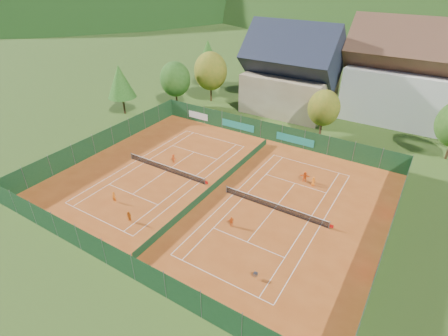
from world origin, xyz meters
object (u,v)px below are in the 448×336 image
Objects in this scene: chalet at (291,75)px; player_left_far at (173,159)px; player_left_mid at (129,217)px; player_right_near at (231,221)px; player_right_far_b at (305,177)px; player_left_near at (114,197)px; ball_hopper at (255,274)px; player_right_far_a at (313,181)px; hotel_block_a at (410,79)px.

chalet reaches higher than player_left_far.
chalet is at bearing 90.99° from player_left_mid.
player_left_mid is 11.13m from player_right_near.
player_right_far_b is at bearing -178.02° from player_left_far.
player_left_near is 4.50m from player_left_mid.
ball_hopper is 7.49m from player_right_near.
player_right_far_b reaches higher than player_left_far.
player_right_far_b reaches higher than player_left_mid.
player_left_near is at bearing 147.09° from player_right_near.
ball_hopper is 0.64× the size of player_right_far_a.
player_right_far_a is (13.11, -22.87, -6.00)m from chalet.
player_left_mid is at bearing -29.15° from player_left_near.
ball_hopper is 17.73m from player_right_far_b.
player_left_far is 15.85m from player_right_near.
player_left_far is (-24.61, -33.62, -6.74)m from hotel_block_a.
player_left_mid is (-20.46, -46.39, -6.71)m from hotel_block_a.
player_left_mid is (4.15, -1.73, -0.03)m from player_left_near.
chalet is at bearing -162.47° from hotel_block_a.
player_left_mid reaches higher than ball_hopper.
hotel_block_a reaches higher than player_left_near.
chalet is 20.25× the size of ball_hopper.
player_left_mid is (-15.33, -0.22, 0.12)m from ball_hopper.
player_right_near is 0.87× the size of player_right_far_b.
ball_hopper is 0.54× the size of player_right_far_b.
player_left_near is 11.03m from player_left_far.
hotel_block_a reaches higher than player_left_far.
player_left_near is at bearing 160.38° from player_left_mid.
player_right_near reaches higher than player_right_far_a.
chalet reaches higher than player_right_near.
hotel_block_a reaches higher than player_right_far_b.
player_left_far is at bearing -101.48° from chalet.
chalet reaches higher than ball_hopper.
hotel_block_a is 15.98× the size of player_left_mid.
player_right_far_b is (13.31, 17.84, 0.06)m from player_left_mid.
chalet is 26.15m from player_right_far_b.
hotel_block_a is at bearing 69.26° from player_left_mid.
player_left_far is (-19.49, 12.55, 0.09)m from ball_hopper.
hotel_block_a is at bearing 17.53° from chalet.
player_right_near is at bearing 56.00° from player_right_far_a.
player_right_far_b is (-2.02, 17.62, 0.18)m from ball_hopper.
player_right_far_a is (-5.89, -28.87, -6.76)m from hotel_block_a.
player_right_far_a is at bearing 33.65° from player_left_near.
hotel_block_a is 14.68× the size of player_right_far_b.
player_left_near is at bearing -98.25° from chalet.
player_left_far is at bearing -126.21° from hotel_block_a.
chalet is at bearing -115.69° from player_left_far.
chalet is at bearing 56.26° from player_right_near.
player_right_far_a is at bearing -60.18° from chalet.
player_left_near is at bearing 27.38° from player_right_far_a.
chalet is 28.81m from player_left_far.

